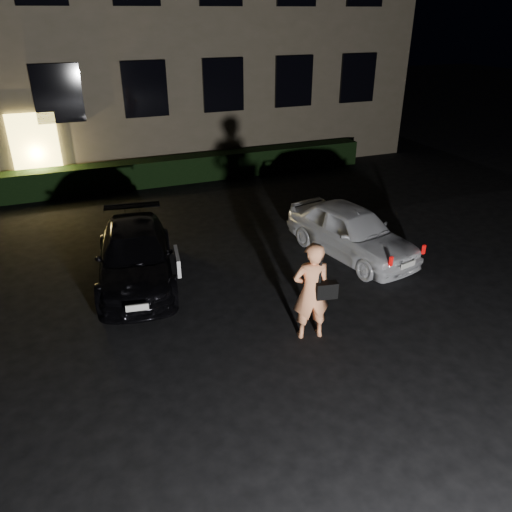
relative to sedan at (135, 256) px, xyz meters
name	(u,v)px	position (x,y,z in m)	size (l,w,h in m)	color
ground	(289,377)	(1.69, -4.13, -0.56)	(80.00, 80.00, 0.00)	black
hedge	(155,172)	(1.69, 6.37, -0.13)	(15.00, 0.70, 0.85)	black
sedan	(135,256)	(0.00, 0.00, 0.00)	(2.11, 4.02, 1.11)	black
hatch	(351,231)	(4.92, -0.62, 0.05)	(2.13, 3.75, 1.20)	white
man	(312,291)	(2.51, -3.24, 0.36)	(0.77, 0.55, 1.83)	#FF9C66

